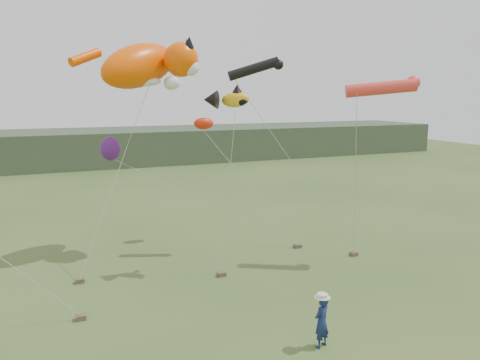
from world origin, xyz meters
The scene contains 8 objects.
ground centered at (0.00, 0.00, 0.00)m, with size 120.00×120.00×0.00m, color #385123.
headland centered at (-3.11, 44.69, 1.92)m, with size 90.00×13.00×4.00m.
festival_attendant centered at (0.33, -1.86, 0.87)m, with size 0.64×0.42×1.74m, color navy.
sandbag_anchors centered at (-0.47, 5.47, 0.10)m, with size 13.85×4.42×0.19m.
cat_kite centered at (-2.39, 10.38, 9.62)m, with size 6.21×4.39×3.23m.
fish_kite centered at (0.16, 6.10, 7.93)m, with size 2.29×1.51×1.10m.
tube_kites centered at (5.93, 5.65, 8.82)m, with size 7.95×5.69×2.07m.
misc_kites centered at (-2.53, 11.09, 5.81)m, with size 6.22×0.74×2.13m.
Camera 1 is at (-7.60, -13.78, 8.07)m, focal length 35.00 mm.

